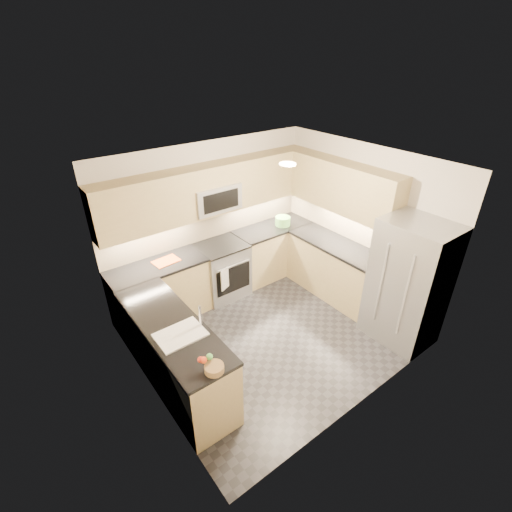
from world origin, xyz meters
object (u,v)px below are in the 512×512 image
object	(u,v)px
microwave	(214,197)
cutting_board	(166,261)
fruit_basket	(214,368)
utensil_bowl	(283,221)
refrigerator	(408,283)
gas_range	(222,270)

from	to	relation	value
microwave	cutting_board	world-z (taller)	microwave
fruit_basket	utensil_bowl	bearing A→B (deg)	38.06
cutting_board	refrigerator	bearing A→B (deg)	-46.05
cutting_board	utensil_bowl	bearing A→B (deg)	-2.09
refrigerator	utensil_bowl	distance (m)	2.39
refrigerator	fruit_basket	xyz separation A→B (m)	(-2.92, 0.24, 0.08)
refrigerator	fruit_basket	size ratio (longest dim) A/B	9.24
microwave	fruit_basket	bearing A→B (deg)	-122.53
microwave	cutting_board	distance (m)	1.20
gas_range	cutting_board	distance (m)	1.05
gas_range	fruit_basket	xyz separation A→B (m)	(-1.47, -2.19, 0.52)
microwave	fruit_basket	xyz separation A→B (m)	(-1.47, -2.31, -0.72)
gas_range	cutting_board	xyz separation A→B (m)	(-0.93, 0.04, 0.49)
gas_range	cutting_board	bearing A→B (deg)	177.53
gas_range	fruit_basket	distance (m)	2.69
gas_range	refrigerator	bearing A→B (deg)	-59.12
fruit_basket	cutting_board	bearing A→B (deg)	76.17
microwave	refrigerator	size ratio (longest dim) A/B	0.42
gas_range	utensil_bowl	distance (m)	1.39
utensil_bowl	cutting_board	size ratio (longest dim) A/B	0.72
gas_range	utensil_bowl	size ratio (longest dim) A/B	3.42
gas_range	microwave	xyz separation A→B (m)	(0.00, 0.12, 1.24)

